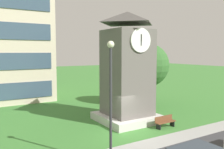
{
  "coord_description": "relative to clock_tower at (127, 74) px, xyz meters",
  "views": [
    {
      "loc": [
        -9.78,
        -13.86,
        5.79
      ],
      "look_at": [
        0.86,
        3.47,
        3.89
      ],
      "focal_mm": 38.82,
      "sensor_mm": 36.0,
      "label": 1
    }
  ],
  "objects": [
    {
      "name": "clock_tower",
      "position": [
        0.0,
        0.0,
        0.0
      ],
      "size": [
        4.57,
        4.57,
        9.05
      ],
      "color": "#605B56",
      "rests_on": "ground"
    },
    {
      "name": "ground_plane",
      "position": [
        -1.72,
        -2.46,
        -4.0
      ],
      "size": [
        160.0,
        160.0,
        0.0
      ],
      "primitive_type": "plane",
      "color": "#3D7A33"
    },
    {
      "name": "tree_near_tower",
      "position": [
        5.36,
        3.89,
        0.37
      ],
      "size": [
        4.69,
        4.69,
        6.72
      ],
      "color": "#513823",
      "rests_on": "ground"
    },
    {
      "name": "street_lamp",
      "position": [
        -5.24,
        -5.99,
        -0.1
      ],
      "size": [
        0.36,
        0.36,
        6.34
      ],
      "color": "#333338",
      "rests_on": "ground"
    },
    {
      "name": "park_bench",
      "position": [
        1.46,
        -2.99,
        -3.53
      ],
      "size": [
        1.81,
        0.52,
        0.88
      ],
      "color": "brown",
      "rests_on": "ground"
    },
    {
      "name": "kerb_strip",
      "position": [
        -1.72,
        -5.02,
        -3.99
      ],
      "size": [
        120.0,
        1.6,
        0.01
      ],
      "primitive_type": "cube",
      "color": "#9E9E99",
      "rests_on": "ground"
    }
  ]
}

